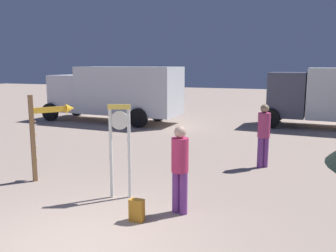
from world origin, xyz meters
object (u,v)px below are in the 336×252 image
(arrow_sign, at_px, (48,124))
(box_truck_near, at_px, (116,91))
(standing_clock, at_px, (120,141))
(backpack, at_px, (137,210))
(person_near_clock, at_px, (180,165))
(person_distant, at_px, (264,132))

(arrow_sign, relative_size, box_truck_near, 0.30)
(standing_clock, height_order, arrow_sign, arrow_sign)
(standing_clock, height_order, backpack, standing_clock)
(backpack, relative_size, box_truck_near, 0.06)
(person_near_clock, height_order, box_truck_near, box_truck_near)
(standing_clock, relative_size, person_near_clock, 1.18)
(arrow_sign, bearing_deg, box_truck_near, 107.61)
(person_near_clock, distance_m, backpack, 1.17)
(arrow_sign, height_order, box_truck_near, box_truck_near)
(arrow_sign, xyz_separation_m, person_distant, (5.00, 2.90, -0.41))
(standing_clock, bearing_deg, person_near_clock, -14.36)
(person_near_clock, relative_size, backpack, 4.12)
(backpack, height_order, person_distant, person_distant)
(backpack, height_order, box_truck_near, box_truck_near)
(person_distant, relative_size, box_truck_near, 0.25)
(box_truck_near, bearing_deg, backpack, -60.30)
(standing_clock, relative_size, arrow_sign, 0.95)
(standing_clock, xyz_separation_m, box_truck_near, (-5.13, 9.49, 0.28))
(standing_clock, distance_m, arrow_sign, 2.37)
(person_distant, bearing_deg, backpack, -112.43)
(standing_clock, xyz_separation_m, person_near_clock, (1.48, -0.38, -0.30))
(standing_clock, bearing_deg, person_distant, 52.14)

